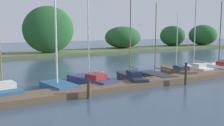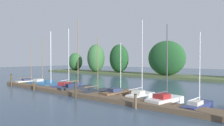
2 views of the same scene
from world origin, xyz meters
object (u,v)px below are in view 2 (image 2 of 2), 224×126
object	(u,v)px
mooring_piling_1	(34,86)
mooring_piling_0	(11,80)
sailboat_3	(68,85)
sailboat_8	(166,100)
mooring_piling_2	(76,90)
sailboat_1	(41,82)
mooring_piling_3	(136,101)
sailboat_0	(30,81)
sailboat_4	(77,88)
sailboat_7	(141,95)
sailboat_2	(51,84)
sailboat_5	(97,91)
sailboat_6	(119,93)
sailboat_9	(198,105)

from	to	relation	value
mooring_piling_1	mooring_piling_0	bearing A→B (deg)	178.78
sailboat_3	mooring_piling_1	xyz separation A→B (m)	(-1.78, -3.42, 0.15)
sailboat_8	mooring_piling_2	world-z (taller)	sailboat_8
sailboat_1	mooring_piling_3	bearing A→B (deg)	-107.24
sailboat_1	mooring_piling_0	xyz separation A→B (m)	(-1.90, -3.29, 0.45)
sailboat_0	sailboat_4	xyz separation A→B (m)	(10.66, -0.50, 0.08)
sailboat_3	sailboat_7	xyz separation A→B (m)	(10.35, -0.11, 0.04)
sailboat_1	sailboat_2	world-z (taller)	sailboat_2
mooring_piling_1	mooring_piling_3	xyz separation A→B (m)	(13.58, 0.04, 0.04)
sailboat_2	sailboat_3	bearing A→B (deg)	-84.56
sailboat_7	mooring_piling_0	bearing A→B (deg)	102.06
sailboat_5	sailboat_2	bearing A→B (deg)	94.46
sailboat_3	sailboat_6	xyz separation A→B (m)	(8.05, -0.27, -0.03)
sailboat_2	sailboat_3	xyz separation A→B (m)	(2.61, 0.66, -0.02)
sailboat_9	mooring_piling_0	world-z (taller)	sailboat_9
sailboat_2	sailboat_4	distance (m)	5.37
mooring_piling_0	sailboat_9	bearing A→B (deg)	6.39
sailboat_5	sailboat_8	distance (m)	7.53
sailboat_6	sailboat_7	size ratio (longest dim) A/B	0.73
sailboat_3	mooring_piling_3	distance (m)	12.27
sailboat_2	mooring_piling_0	size ratio (longest dim) A/B	4.55
sailboat_0	sailboat_5	size ratio (longest dim) A/B	0.94
mooring_piling_1	sailboat_2	bearing A→B (deg)	106.70
sailboat_6	sailboat_2	bearing A→B (deg)	103.53
sailboat_2	sailboat_8	size ratio (longest dim) A/B	1.13
sailboat_4	sailboat_5	bearing A→B (deg)	-67.18
sailboat_7	mooring_piling_3	size ratio (longest dim) A/B	6.69
sailboat_1	mooring_piling_1	bearing A→B (deg)	-137.14
mooring_piling_0	mooring_piling_1	size ratio (longest dim) A/B	1.60
sailboat_3	sailboat_2	bearing A→B (deg)	92.06
sailboat_1	sailboat_7	xyz separation A→B (m)	(16.08, -0.10, 0.04)
sailboat_3	sailboat_4	size ratio (longest dim) A/B	0.91
sailboat_0	mooring_piling_0	distance (m)	2.85
mooring_piling_0	sailboat_3	bearing A→B (deg)	23.36
sailboat_2	sailboat_4	size ratio (longest dim) A/B	0.89
sailboat_9	mooring_piling_2	bearing A→B (deg)	112.75
mooring_piling_1	sailboat_9	bearing A→B (deg)	8.95
sailboat_4	sailboat_9	xyz separation A→B (m)	(12.62, 0.28, -0.12)
sailboat_2	sailboat_5	world-z (taller)	sailboat_2
sailboat_3	mooring_piling_2	size ratio (longest dim) A/B	4.71
mooring_piling_0	mooring_piling_1	xyz separation A→B (m)	(5.85, -0.12, -0.29)
sailboat_7	mooring_piling_3	distance (m)	3.59
sailboat_1	sailboat_3	size ratio (longest dim) A/B	0.91
sailboat_3	sailboat_5	distance (m)	5.45
sailboat_2	mooring_piling_0	world-z (taller)	sailboat_2
sailboat_7	sailboat_8	distance (m)	2.68
sailboat_0	sailboat_1	size ratio (longest dim) A/B	0.83
sailboat_5	mooring_piling_2	world-z (taller)	sailboat_5
sailboat_2	mooring_piling_2	size ratio (longest dim) A/B	4.61
sailboat_7	mooring_piling_0	world-z (taller)	sailboat_7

